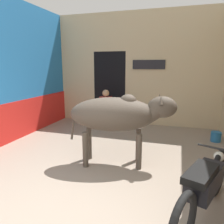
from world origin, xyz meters
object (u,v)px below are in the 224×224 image
at_px(shopkeeper_seated, 105,107).
at_px(plastic_stool, 119,121).
at_px(cow, 119,114).
at_px(bucket, 216,137).
at_px(motorcycle_near, 204,186).

xyz_separation_m(shopkeeper_seated, plastic_stool, (0.44, 0.07, -0.42)).
distance_m(cow, bucket, 3.07).
bearing_deg(motorcycle_near, shopkeeper_seated, 124.85).
height_order(cow, bucket, cow).
relative_size(motorcycle_near, shopkeeper_seated, 1.66).
height_order(cow, shopkeeper_seated, cow).
xyz_separation_m(motorcycle_near, plastic_stool, (-2.19, 3.85, -0.25)).
height_order(plastic_stool, bucket, plastic_stool).
bearing_deg(cow, shopkeeper_seated, 114.31).
bearing_deg(plastic_stool, motorcycle_near, -60.37).
relative_size(shopkeeper_seated, bucket, 4.67).
distance_m(shopkeeper_seated, plastic_stool, 0.62).
bearing_deg(plastic_stool, bucket, -10.99).
bearing_deg(bucket, shopkeeper_seated, 171.66).
relative_size(plastic_stool, bucket, 1.57).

